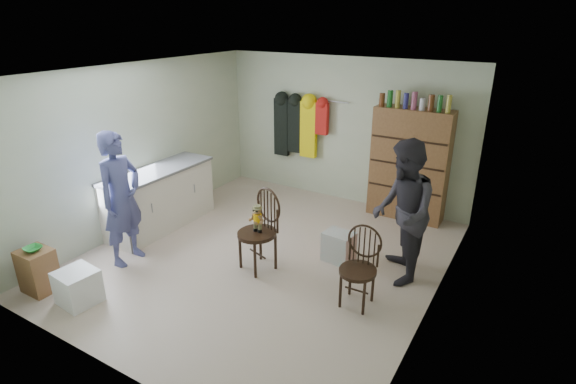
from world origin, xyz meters
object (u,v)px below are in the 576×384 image
Objects in this scene: chair_front at (260,225)px; dresser at (409,164)px; chair_far at (360,264)px; counter at (160,198)px.

dresser is (1.15, 2.54, 0.31)m from chair_front.
chair_front is at bearing 175.84° from chair_far.
chair_far is at bearing 15.47° from chair_front.
chair_front is 1.41m from chair_far.
counter is at bearing -168.27° from chair_front.
chair_front is at bearing -6.74° from counter.
chair_front is at bearing -114.35° from dresser.
chair_front reaches higher than counter.
chair_far is 0.46× the size of dresser.
counter is 2.07m from chair_front.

